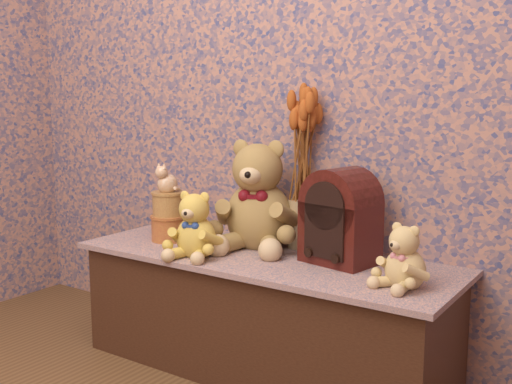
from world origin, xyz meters
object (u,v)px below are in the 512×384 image
teddy_large (259,190)px  ceramic_vase (302,224)px  teddy_medium (196,221)px  biscuit_tin_lower (169,228)px  cat_figurine (167,177)px  cathedral_radio (341,216)px  teddy_small (406,253)px

teddy_large → ceramic_vase: bearing=10.1°
teddy_medium → biscuit_tin_lower: (-0.24, 0.12, -0.08)m
teddy_large → cat_figurine: (-0.35, -0.13, 0.03)m
cat_figurine → teddy_medium: bearing=-19.0°
teddy_medium → cathedral_radio: size_ratio=0.77×
teddy_large → cathedral_radio: size_ratio=1.33×
teddy_medium → biscuit_tin_lower: size_ratio=1.86×
cat_figurine → biscuit_tin_lower: bearing=0.0°
teddy_medium → ceramic_vase: teddy_medium is taller
cathedral_radio → cat_figurine: cathedral_radio is taller
teddy_large → teddy_medium: teddy_large is taller
teddy_small → ceramic_vase: 0.56m
teddy_medium → teddy_small: (0.76, 0.07, -0.02)m
teddy_medium → teddy_large: bearing=54.1°
teddy_medium → ceramic_vase: size_ratio=1.38×
teddy_small → cat_figurine: 1.02m
teddy_large → ceramic_vase: size_ratio=2.40×
teddy_small → cathedral_radio: 0.33m
biscuit_tin_lower → cat_figurine: (0.00, 0.00, 0.21)m
cathedral_radio → biscuit_tin_lower: bearing=-162.2°
teddy_medium → cathedral_radio: 0.52m
teddy_large → cat_figurine: 0.38m
teddy_medium → cathedral_radio: cathedral_radio is taller
teddy_large → biscuit_tin_lower: 0.41m
teddy_large → cathedral_radio: (0.36, -0.04, -0.05)m
ceramic_vase → biscuit_tin_lower: bearing=-158.1°
teddy_large → cathedral_radio: 0.37m
cathedral_radio → cat_figurine: (-0.72, -0.09, 0.09)m
teddy_large → biscuit_tin_lower: (-0.35, -0.13, -0.17)m
cathedral_radio → ceramic_vase: 0.25m
ceramic_vase → cat_figurine: bearing=-158.1°
teddy_large → teddy_small: teddy_large is taller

